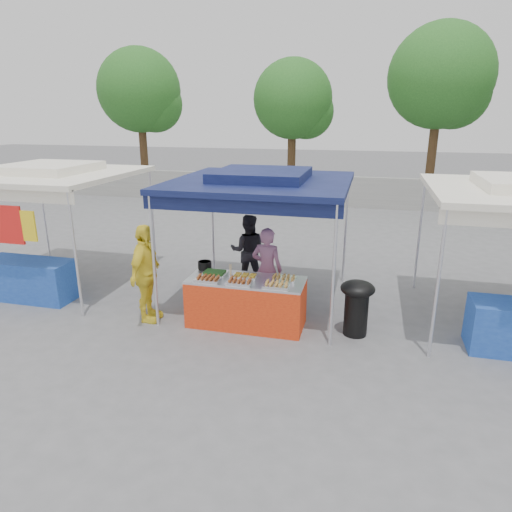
% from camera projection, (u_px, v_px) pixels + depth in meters
% --- Properties ---
extents(ground_plane, '(80.00, 80.00, 0.00)m').
position_uv_depth(ground_plane, '(248.00, 322.00, 8.13)').
color(ground_plane, slate).
extents(back_wall, '(40.00, 0.25, 1.20)m').
position_uv_depth(back_wall, '(320.00, 191.00, 18.13)').
color(back_wall, gray).
rests_on(back_wall, ground_plane).
extents(main_canopy, '(3.20, 3.20, 2.57)m').
position_uv_depth(main_canopy, '(261.00, 181.00, 8.32)').
color(main_canopy, silver).
rests_on(main_canopy, ground_plane).
extents(neighbor_stall_left, '(3.20, 3.20, 2.57)m').
position_uv_depth(neighbor_stall_left, '(41.00, 214.00, 9.23)').
color(neighbor_stall_left, silver).
rests_on(neighbor_stall_left, ground_plane).
extents(tree_0, '(3.74, 3.72, 6.40)m').
position_uv_depth(tree_0, '(143.00, 94.00, 20.66)').
color(tree_0, '#4B321C').
rests_on(tree_0, ground_plane).
extents(tree_1, '(3.46, 3.39, 5.83)m').
position_uv_depth(tree_1, '(296.00, 103.00, 19.69)').
color(tree_1, '#4B321C').
rests_on(tree_1, ground_plane).
extents(tree_2, '(4.05, 4.05, 6.96)m').
position_uv_depth(tree_2, '(444.00, 81.00, 17.91)').
color(tree_2, '#4B321C').
rests_on(tree_2, ground_plane).
extents(vendor_table, '(2.00, 0.80, 0.85)m').
position_uv_depth(vendor_table, '(246.00, 302.00, 7.91)').
color(vendor_table, red).
rests_on(vendor_table, ground_plane).
extents(food_tray_fl, '(0.42, 0.30, 0.07)m').
position_uv_depth(food_tray_fl, '(208.00, 279.00, 7.69)').
color(food_tray_fl, white).
rests_on(food_tray_fl, vendor_table).
extents(food_tray_fm, '(0.42, 0.30, 0.07)m').
position_uv_depth(food_tray_fm, '(240.00, 282.00, 7.56)').
color(food_tray_fm, white).
rests_on(food_tray_fm, vendor_table).
extents(food_tray_fr, '(0.42, 0.30, 0.07)m').
position_uv_depth(food_tray_fr, '(277.00, 285.00, 7.42)').
color(food_tray_fr, white).
rests_on(food_tray_fr, vendor_table).
extents(food_tray_bl, '(0.42, 0.30, 0.07)m').
position_uv_depth(food_tray_bl, '(215.00, 273.00, 7.97)').
color(food_tray_bl, white).
rests_on(food_tray_bl, vendor_table).
extents(food_tray_bm, '(0.42, 0.30, 0.07)m').
position_uv_depth(food_tray_bm, '(245.00, 276.00, 7.83)').
color(food_tray_bm, white).
rests_on(food_tray_bm, vendor_table).
extents(food_tray_br, '(0.42, 0.30, 0.07)m').
position_uv_depth(food_tray_br, '(283.00, 279.00, 7.70)').
color(food_tray_br, white).
rests_on(food_tray_br, vendor_table).
extents(cooking_pot, '(0.24, 0.24, 0.14)m').
position_uv_depth(cooking_pot, '(205.00, 265.00, 8.27)').
color(cooking_pot, black).
rests_on(cooking_pot, vendor_table).
extents(skewer_cup, '(0.07, 0.07, 0.09)m').
position_uv_depth(skewer_cup, '(231.00, 277.00, 7.73)').
color(skewer_cup, silver).
rests_on(skewer_cup, vendor_table).
extents(wok_burner, '(0.57, 0.57, 0.95)m').
position_uv_depth(wok_burner, '(357.00, 303.00, 7.52)').
color(wok_burner, black).
rests_on(wok_burner, ground_plane).
extents(crate_left, '(0.48, 0.33, 0.29)m').
position_uv_depth(crate_left, '(239.00, 302.00, 8.61)').
color(crate_left, '#1736BC').
rests_on(crate_left, ground_plane).
extents(crate_right, '(0.46, 0.32, 0.28)m').
position_uv_depth(crate_right, '(275.00, 302.00, 8.66)').
color(crate_right, '#1736BC').
rests_on(crate_right, ground_plane).
extents(crate_stacked, '(0.44, 0.31, 0.27)m').
position_uv_depth(crate_stacked, '(275.00, 288.00, 8.57)').
color(crate_stacked, '#1736BC').
rests_on(crate_stacked, crate_right).
extents(vendor_woman, '(0.61, 0.43, 1.59)m').
position_uv_depth(vendor_woman, '(267.00, 269.00, 8.43)').
color(vendor_woman, '#9F658F').
rests_on(vendor_woman, ground_plane).
extents(helper_man, '(0.85, 0.72, 1.55)m').
position_uv_depth(helper_man, '(248.00, 250.00, 9.66)').
color(helper_man, '#222228').
rests_on(helper_man, ground_plane).
extents(customer_person, '(0.48, 1.05, 1.76)m').
position_uv_depth(customer_person, '(146.00, 274.00, 7.96)').
color(customer_person, yellow).
rests_on(customer_person, ground_plane).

